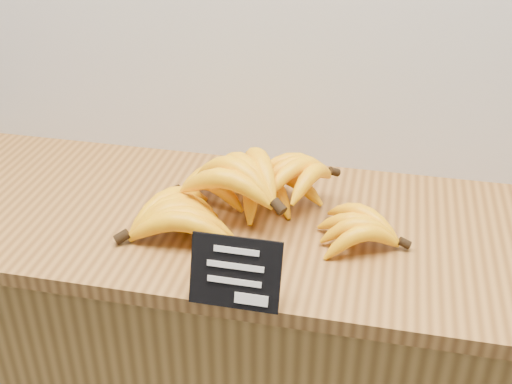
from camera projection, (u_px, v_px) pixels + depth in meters
The scene contains 3 objects.
counter_top at pixel (261, 225), 1.29m from camera, with size 1.54×0.54×0.03m, color olive.
chalkboard_sign at pixel (235, 273), 1.04m from camera, with size 0.15×0.01×0.12m, color black.
banana_pile at pixel (249, 194), 1.26m from camera, with size 0.54×0.33×0.13m.
Camera 1 is at (0.06, 1.69, 1.63)m, focal length 45.00 mm.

